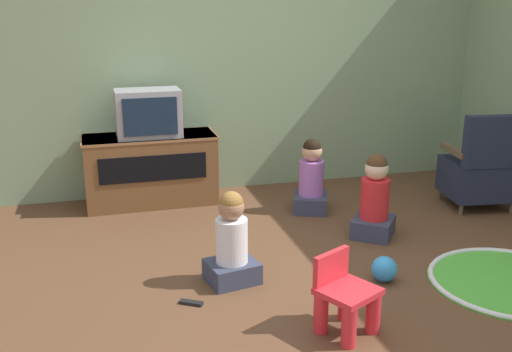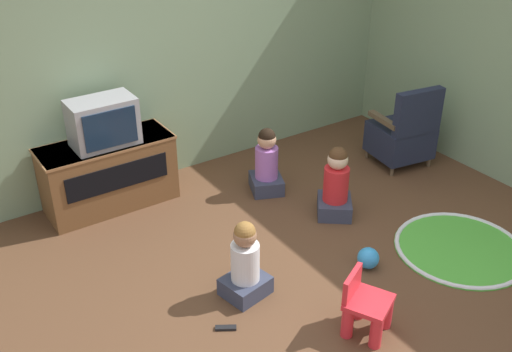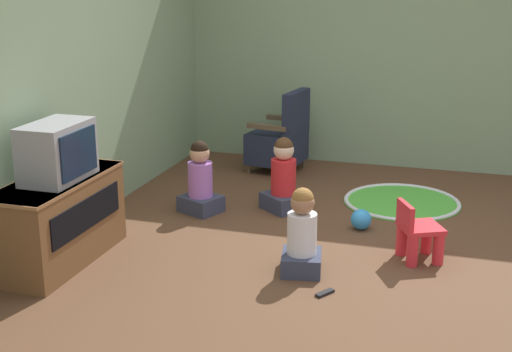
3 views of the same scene
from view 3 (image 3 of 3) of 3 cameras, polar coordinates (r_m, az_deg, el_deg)
The scene contains 13 objects.
ground_plane at distance 5.82m, azimuth 6.12°, elevation -5.25°, with size 30.00×30.00×0.00m, color brown.
wall_back at distance 6.05m, azimuth -15.06°, elevation 8.94°, with size 5.54×0.12×2.81m.
wall_right at distance 7.86m, azimuth 12.75°, elevation 10.72°, with size 0.12×5.26×2.81m.
tv_cabinet at distance 5.51m, azimuth -15.50°, elevation -3.34°, with size 1.20×0.49×0.64m.
television at distance 5.34m, azimuth -15.59°, elevation 1.90°, with size 0.57×0.36×0.42m.
black_armchair at distance 7.65m, azimuth 1.96°, elevation 2.92°, with size 0.63×0.61×0.89m.
yellow_kid_chair at distance 5.52m, azimuth 12.84°, elevation -4.62°, with size 0.40×0.40×0.46m.
play_mat at distance 6.84m, azimuth 11.58°, elevation -2.02°, with size 1.09×1.09×0.04m.
child_watching_left at distance 6.44m, azimuth 2.21°, elevation -0.23°, with size 0.45×0.46×0.68m.
child_watching_center at distance 6.40m, azimuth -4.48°, elevation -0.43°, with size 0.40×0.42×0.66m.
child_watching_right at distance 5.15m, azimuth 3.69°, elevation -4.81°, with size 0.37×0.34×0.64m.
toy_ball at distance 6.08m, azimuth 8.40°, elevation -3.45°, with size 0.18×0.18×0.18m.
remote_control at distance 4.92m, azimuth 5.53°, elevation -9.30°, with size 0.15×0.12×0.02m.
Camera 3 is at (-5.31, -1.00, 2.15)m, focal length 50.00 mm.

